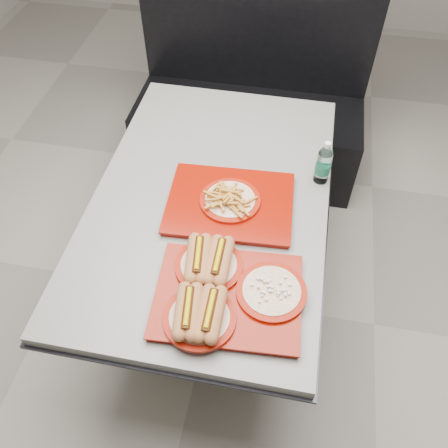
% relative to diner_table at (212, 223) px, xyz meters
% --- Properties ---
extents(ground, '(6.00, 6.00, 0.00)m').
position_rel_diner_table_xyz_m(ground, '(0.00, 0.00, -0.58)').
color(ground, '#9A958A').
rests_on(ground, ground).
extents(diner_table, '(0.92, 1.42, 0.75)m').
position_rel_diner_table_xyz_m(diner_table, '(0.00, 0.00, 0.00)').
color(diner_table, black).
rests_on(diner_table, ground).
extents(booth_bench, '(1.30, 0.57, 1.35)m').
position_rel_diner_table_xyz_m(booth_bench, '(0.00, 1.09, -0.18)').
color(booth_bench, black).
rests_on(booth_bench, ground).
extents(tray_near, '(0.50, 0.43, 0.10)m').
position_rel_diner_table_xyz_m(tray_near, '(0.13, -0.44, 0.20)').
color(tray_near, '#860F03').
rests_on(tray_near, diner_table).
extents(tray_far, '(0.49, 0.39, 0.09)m').
position_rel_diner_table_xyz_m(tray_far, '(0.08, -0.04, 0.19)').
color(tray_far, '#860F03').
rests_on(tray_far, diner_table).
extents(water_bottle, '(0.06, 0.06, 0.19)m').
position_rel_diner_table_xyz_m(water_bottle, '(0.41, 0.17, 0.25)').
color(water_bottle, silver).
rests_on(water_bottle, diner_table).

